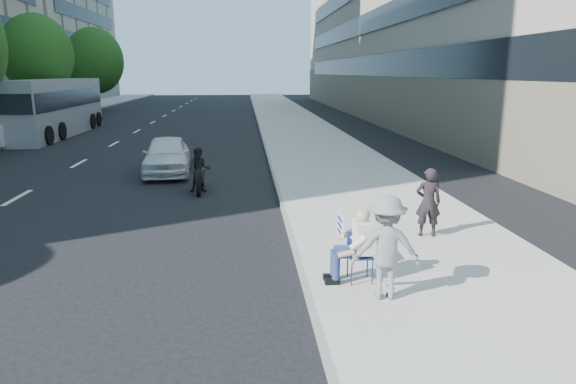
{
  "coord_description": "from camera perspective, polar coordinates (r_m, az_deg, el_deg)",
  "views": [
    {
      "loc": [
        0.44,
        -7.8,
        3.73
      ],
      "look_at": [
        1.39,
        3.47,
        1.08
      ],
      "focal_mm": 32.0,
      "sensor_mm": 36.0,
      "label": 1
    }
  ],
  "objects": [
    {
      "name": "pedestrian_woman",
      "position": [
        11.76,
        15.31,
        -1.1
      ],
      "size": [
        0.61,
        0.45,
        1.55
      ],
      "primitive_type": "imported",
      "rotation": [
        0.0,
        0.0,
        2.99
      ],
      "color": "black",
      "rests_on": "near_sidewalk"
    },
    {
      "name": "tree_far_e",
      "position": [
        53.71,
        -20.71,
        13.49
      ],
      "size": [
        5.4,
        5.4,
        7.89
      ],
      "color": "#382616",
      "rests_on": "ground"
    },
    {
      "name": "seated_protester",
      "position": [
        8.99,
        7.34,
        -5.46
      ],
      "size": [
        0.83,
        1.12,
        1.31
      ],
      "color": "navy",
      "rests_on": "near_sidewalk"
    },
    {
      "name": "white_sedan_near",
      "position": [
        19.76,
        -13.32,
        4.02
      ],
      "size": [
        1.99,
        4.24,
        1.4
      ],
      "primitive_type": "imported",
      "rotation": [
        0.0,
        0.0,
        0.08
      ],
      "color": "silver",
      "rests_on": "ground"
    },
    {
      "name": "motorcycle",
      "position": [
        16.52,
        -9.77,
        2.21
      ],
      "size": [
        0.71,
        2.04,
        1.42
      ],
      "rotation": [
        0.0,
        0.0,
        0.03
      ],
      "color": "black",
      "rests_on": "ground"
    },
    {
      "name": "jogger",
      "position": [
        8.38,
        10.84,
        -6.07
      ],
      "size": [
        1.15,
        0.73,
        1.7
      ],
      "primitive_type": "imported",
      "rotation": [
        0.0,
        0.0,
        3.04
      ],
      "color": "gray",
      "rests_on": "near_sidewalk"
    },
    {
      "name": "bus",
      "position": [
        34.22,
        -24.71,
        8.5
      ],
      "size": [
        2.75,
        12.05,
        3.3
      ],
      "rotation": [
        0.0,
        0.0,
        -0.0
      ],
      "color": "gray",
      "rests_on": "ground"
    },
    {
      "name": "near_sidewalk",
      "position": [
        28.27,
        2.45,
        5.75
      ],
      "size": [
        5.0,
        120.0,
        0.15
      ],
      "primitive_type": "cube",
      "color": "#ADA9A2",
      "rests_on": "ground"
    },
    {
      "name": "tree_far_d",
      "position": [
        40.38,
        -26.12,
        13.54
      ],
      "size": [
        4.8,
        4.8,
        7.65
      ],
      "color": "#382616",
      "rests_on": "ground"
    },
    {
      "name": "ground",
      "position": [
        8.66,
        -7.43,
        -12.45
      ],
      "size": [
        160.0,
        160.0,
        0.0
      ],
      "primitive_type": "plane",
      "color": "black",
      "rests_on": "ground"
    }
  ]
}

